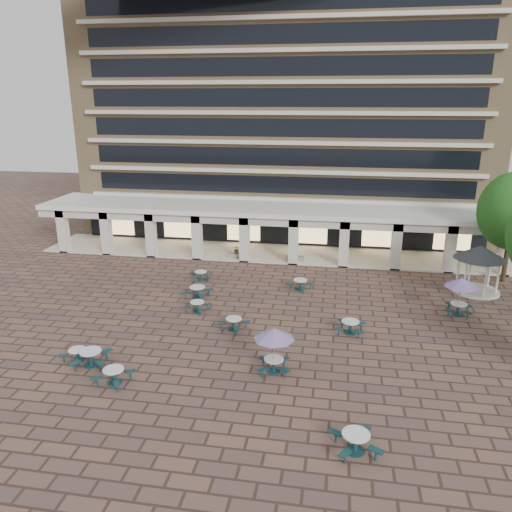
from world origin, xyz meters
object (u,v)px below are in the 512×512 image
object	(u,v)px
planter_right	(295,257)
picnic_table_0	(114,375)
gazebo	(480,258)
picnic_table_2	(356,441)
planter_left	(237,253)
picnic_table_1	(91,357)

from	to	relation	value
planter_right	picnic_table_0	bearing A→B (deg)	-108.67
gazebo	planter_right	xyz separation A→B (m)	(-13.73, 4.77, -2.18)
picnic_table_0	gazebo	bearing A→B (deg)	49.15
picnic_table_2	planter_left	size ratio (longest dim) A/B	1.50
picnic_table_0	picnic_table_2	xyz separation A→B (m)	(11.72, -3.13, 0.04)
gazebo	planter_right	bearing A→B (deg)	160.83
picnic_table_0	picnic_table_2	bearing A→B (deg)	-3.44
picnic_table_2	planter_right	bearing A→B (deg)	83.64
planter_right	picnic_table_1	bearing A→B (deg)	-114.84
picnic_table_1	planter_left	size ratio (longest dim) A/B	1.45
picnic_table_2	planter_right	distance (m)	24.36
picnic_table_1	picnic_table_2	size ratio (longest dim) A/B	0.97
picnic_table_0	gazebo	size ratio (longest dim) A/B	0.53
picnic_table_0	planter_right	world-z (taller)	planter_right
picnic_table_1	planter_left	world-z (taller)	planter_left
picnic_table_2	gazebo	xyz separation A→B (m)	(9.03, 19.13, 2.11)
picnic_table_1	planter_right	bearing A→B (deg)	54.70
planter_left	planter_right	world-z (taller)	planter_left
picnic_table_1	planter_right	world-z (taller)	planter_right
picnic_table_2	gazebo	world-z (taller)	gazebo
picnic_table_0	gazebo	distance (m)	26.29
picnic_table_0	gazebo	xyz separation A→B (m)	(20.75, 16.00, 2.15)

